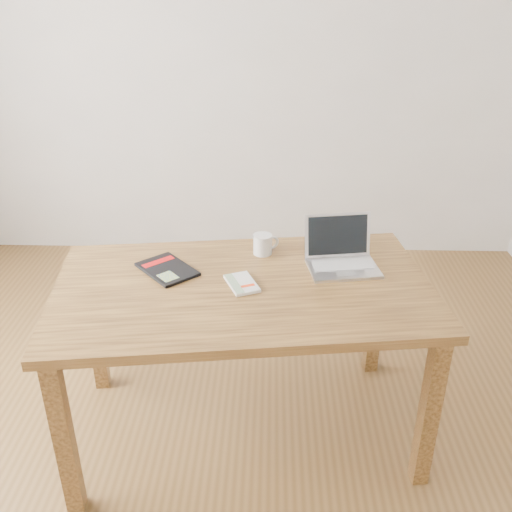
{
  "coord_description": "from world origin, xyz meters",
  "views": [
    {
      "loc": [
        0.24,
        -1.84,
        1.88
      ],
      "look_at": [
        0.18,
        0.19,
        0.85
      ],
      "focal_mm": 40.0,
      "sensor_mm": 36.0,
      "label": 1
    }
  ],
  "objects_px": {
    "laptop": "(341,256)",
    "coffee_mug": "(263,244)",
    "desk": "(243,304)",
    "white_guidebook": "(242,284)",
    "black_guidebook": "(167,269)"
  },
  "relations": [
    {
      "from": "laptop",
      "to": "coffee_mug",
      "type": "relative_size",
      "value": 2.81
    },
    {
      "from": "desk",
      "to": "white_guidebook",
      "type": "relative_size",
      "value": 8.28
    },
    {
      "from": "desk",
      "to": "laptop",
      "type": "bearing_deg",
      "value": 16.87
    },
    {
      "from": "black_guidebook",
      "to": "laptop",
      "type": "height_order",
      "value": "laptop"
    },
    {
      "from": "laptop",
      "to": "black_guidebook",
      "type": "bearing_deg",
      "value": 176.35
    },
    {
      "from": "desk",
      "to": "laptop",
      "type": "xyz_separation_m",
      "value": [
        0.41,
        0.18,
        0.13
      ]
    },
    {
      "from": "laptop",
      "to": "coffee_mug",
      "type": "height_order",
      "value": "laptop"
    },
    {
      "from": "desk",
      "to": "laptop",
      "type": "distance_m",
      "value": 0.47
    },
    {
      "from": "coffee_mug",
      "to": "black_guidebook",
      "type": "bearing_deg",
      "value": 178.1
    },
    {
      "from": "white_guidebook",
      "to": "black_guidebook",
      "type": "bearing_deg",
      "value": 138.27
    },
    {
      "from": "white_guidebook",
      "to": "laptop",
      "type": "relative_size",
      "value": 0.6
    },
    {
      "from": "black_guidebook",
      "to": "laptop",
      "type": "relative_size",
      "value": 0.94
    },
    {
      "from": "coffee_mug",
      "to": "desk",
      "type": "bearing_deg",
      "value": -130.26
    },
    {
      "from": "black_guidebook",
      "to": "white_guidebook",
      "type": "bearing_deg",
      "value": -60.52
    },
    {
      "from": "desk",
      "to": "black_guidebook",
      "type": "bearing_deg",
      "value": 153.82
    }
  ]
}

